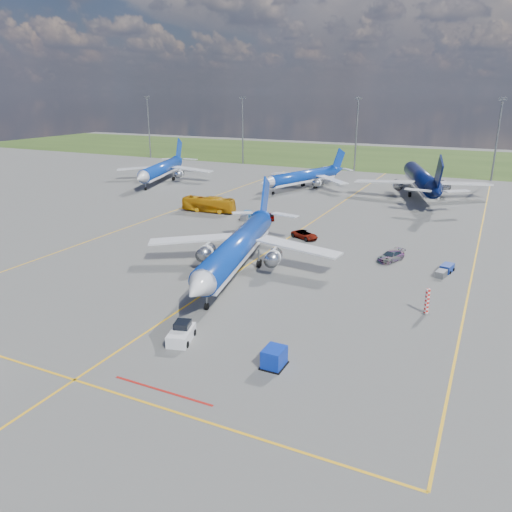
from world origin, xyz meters
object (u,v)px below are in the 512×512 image
at_px(apron_bus, 209,204).
at_px(service_car_c, 391,256).
at_px(service_car_a, 270,217).
at_px(warning_post, 427,301).
at_px(baggage_tug_c, 246,215).
at_px(baggage_tug_w, 445,270).
at_px(bg_jet_n, 419,195).
at_px(pushback_tug, 182,333).
at_px(bg_jet_nnw, 303,188).
at_px(bg_jet_nw, 162,182).
at_px(uld_container, 274,357).
at_px(service_car_b, 305,235).
at_px(main_airliner, 238,272).

relative_size(apron_bus, service_car_c, 2.21).
bearing_deg(service_car_a, apron_bus, 152.38).
distance_m(warning_post, service_car_a, 47.09).
distance_m(service_car_a, service_car_c, 30.70).
bearing_deg(baggage_tug_c, apron_bus, 157.05).
distance_m(service_car_a, baggage_tug_w, 38.78).
height_order(bg_jet_n, service_car_c, bg_jet_n).
height_order(pushback_tug, baggage_tug_c, pushback_tug).
xyz_separation_m(bg_jet_nnw, service_car_a, (5.96, -34.52, 0.65)).
bearing_deg(bg_jet_nw, pushback_tug, -70.05).
bearing_deg(baggage_tug_w, service_car_a, 164.64).
bearing_deg(bg_jet_n, warning_post, 81.58).
height_order(service_car_a, service_car_c, service_car_c).
bearing_deg(bg_jet_n, apron_bus, 28.26).
bearing_deg(bg_jet_n, baggage_tug_c, 37.61).
distance_m(service_car_a, baggage_tug_c, 5.07).
height_order(bg_jet_nw, pushback_tug, bg_jet_nw).
relative_size(pushback_tug, uld_container, 2.47).
bearing_deg(service_car_b, pushback_tug, -152.80).
xyz_separation_m(warning_post, pushback_tug, (-21.62, -17.62, -0.74)).
bearing_deg(warning_post, service_car_c, 113.33).
bearing_deg(apron_bus, uld_container, -149.05).
distance_m(bg_jet_nw, service_car_a, 52.91).
height_order(uld_container, service_car_a, uld_container).
bearing_deg(service_car_c, apron_bus, -179.31).
height_order(bg_jet_nw, uld_container, bg_jet_nw).
bearing_deg(warning_post, bg_jet_nw, 143.32).
height_order(baggage_tug_w, baggage_tug_c, baggage_tug_c).
height_order(bg_jet_nnw, service_car_c, bg_jet_nnw).
xyz_separation_m(bg_jet_nw, baggage_tug_c, (40.53, -27.70, 0.54)).
height_order(service_car_c, baggage_tug_w, service_car_c).
height_order(service_car_c, baggage_tug_c, service_car_c).
bearing_deg(uld_container, service_car_c, 84.10).
relative_size(bg_jet_n, service_car_c, 8.62).
relative_size(bg_jet_nnw, uld_container, 15.15).
bearing_deg(warning_post, service_car_b, 135.63).
distance_m(bg_jet_nnw, service_car_b, 47.24).
bearing_deg(bg_jet_nnw, service_car_a, -60.47).
distance_m(uld_container, service_car_a, 55.64).
height_order(bg_jet_nw, service_car_c, bg_jet_nw).
height_order(warning_post, bg_jet_nnw, bg_jet_nnw).
height_order(service_car_b, service_car_c, service_car_c).
distance_m(bg_jet_n, service_car_b, 50.10).
bearing_deg(baggage_tug_w, baggage_tug_c, 168.58).
height_order(bg_jet_nnw, bg_jet_n, bg_jet_n).
height_order(warning_post, service_car_c, warning_post).
height_order(bg_jet_nw, main_airliner, main_airliner).
bearing_deg(bg_jet_nw, service_car_b, -50.04).
relative_size(warning_post, service_car_b, 0.59).
relative_size(pushback_tug, baggage_tug_c, 1.07).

